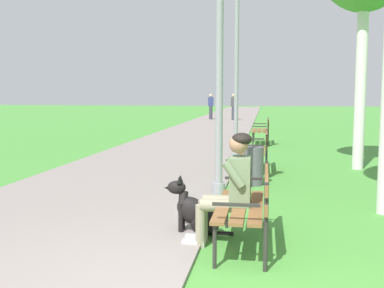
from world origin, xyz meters
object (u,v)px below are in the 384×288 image
at_px(lamp_post_mid, 236,65).
at_px(litter_bin, 254,166).
at_px(park_bench_mid, 258,147).
at_px(pedestrian_further_distant, 211,107).
at_px(pedestrian_distant, 233,107).
at_px(dog_black, 196,213).
at_px(park_bench_far, 263,129).
at_px(lamp_post_near, 220,63).
at_px(park_bench_near, 249,201).
at_px(person_seated_on_near_bench, 230,185).

relative_size(lamp_post_mid, litter_bin, 6.63).
bearing_deg(park_bench_mid, pedestrian_further_distant, 99.72).
xyz_separation_m(park_bench_mid, pedestrian_further_distant, (-3.30, 19.24, 0.33)).
distance_m(litter_bin, pedestrian_further_distant, 21.05).
xyz_separation_m(park_bench_mid, pedestrian_distant, (-1.82, 18.62, 0.33)).
xyz_separation_m(park_bench_mid, dog_black, (-0.64, -4.71, -0.25)).
xyz_separation_m(park_bench_mid, park_bench_far, (0.06, 5.49, 0.00)).
relative_size(park_bench_mid, dog_black, 1.81).
relative_size(lamp_post_mid, pedestrian_further_distant, 2.81).
relative_size(park_bench_far, litter_bin, 2.14).
height_order(park_bench_far, pedestrian_distant, pedestrian_distant).
distance_m(dog_black, lamp_post_near, 2.52).
bearing_deg(park_bench_near, dog_black, 150.52).
height_order(park_bench_near, dog_black, park_bench_near).
bearing_deg(lamp_post_mid, park_bench_near, -85.19).
distance_m(park_bench_near, park_bench_far, 10.55).
xyz_separation_m(litter_bin, pedestrian_further_distant, (-3.25, 20.80, 0.49)).
height_order(park_bench_near, pedestrian_distant, pedestrian_distant).
bearing_deg(park_bench_far, pedestrian_distant, 98.14).
relative_size(park_bench_far, pedestrian_distant, 0.91).
xyz_separation_m(person_seated_on_near_bench, lamp_post_mid, (-0.41, 7.32, 1.72)).
bearing_deg(park_bench_mid, pedestrian_distant, 95.59).
bearing_deg(person_seated_on_near_bench, park_bench_mid, 87.59).
bearing_deg(lamp_post_mid, park_bench_far, 78.14).
xyz_separation_m(park_bench_mid, person_seated_on_near_bench, (-0.21, -5.06, 0.17)).
height_order(park_bench_mid, person_seated_on_near_bench, person_seated_on_near_bench).
height_order(park_bench_far, lamp_post_near, lamp_post_near).
xyz_separation_m(dog_black, lamp_post_mid, (0.02, 6.97, 2.14)).
distance_m(park_bench_near, dog_black, 0.77).
bearing_deg(park_bench_far, park_bench_near, -90.33).
distance_m(park_bench_near, lamp_post_mid, 7.59).
bearing_deg(litter_bin, pedestrian_further_distant, 98.87).
bearing_deg(dog_black, lamp_post_near, 86.71).
height_order(park_bench_far, dog_black, park_bench_far).
height_order(person_seated_on_near_bench, lamp_post_mid, lamp_post_mid).
height_order(person_seated_on_near_bench, pedestrian_further_distant, pedestrian_further_distant).
bearing_deg(park_bench_far, lamp_post_mid, -101.86).
distance_m(lamp_post_near, pedestrian_further_distant, 22.46).
relative_size(park_bench_mid, pedestrian_further_distant, 0.91).
bearing_deg(dog_black, park_bench_mid, 82.27).
height_order(park_bench_near, park_bench_far, same).
bearing_deg(lamp_post_near, lamp_post_mid, 90.88).
bearing_deg(pedestrian_distant, park_bench_far, -81.86).
bearing_deg(lamp_post_mid, person_seated_on_near_bench, -86.80).
xyz_separation_m(litter_bin, pedestrian_distant, (-1.77, 20.18, 0.49)).
xyz_separation_m(person_seated_on_near_bench, pedestrian_distant, (-1.61, 23.68, 0.16)).
xyz_separation_m(dog_black, lamp_post_near, (0.10, 1.69, 1.87)).
height_order(lamp_post_near, pedestrian_further_distant, lamp_post_near).
height_order(lamp_post_near, pedestrian_distant, lamp_post_near).
bearing_deg(park_bench_mid, lamp_post_mid, 105.39).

